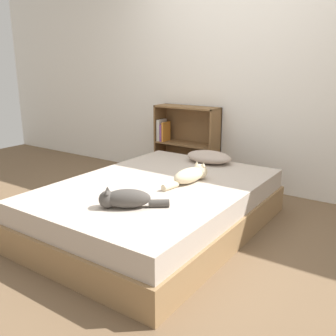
% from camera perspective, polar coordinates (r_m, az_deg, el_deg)
% --- Properties ---
extents(ground_plane, '(8.00, 8.00, 0.00)m').
position_cam_1_polar(ground_plane, '(3.27, -1.57, -9.17)').
color(ground_plane, brown).
extents(wall_back, '(8.00, 0.06, 2.50)m').
position_cam_1_polar(wall_back, '(4.29, 10.66, 13.75)').
color(wall_back, white).
rests_on(wall_back, ground_plane).
extents(bed, '(1.49, 2.08, 0.41)m').
position_cam_1_polar(bed, '(3.19, -1.60, -5.91)').
color(bed, '#99754C').
rests_on(bed, ground_plane).
extents(pillow, '(0.47, 0.31, 0.12)m').
position_cam_1_polar(pillow, '(3.80, 6.26, 1.70)').
color(pillow, '#B29E8E').
rests_on(pillow, bed).
extents(cat_light, '(0.20, 0.52, 0.15)m').
position_cam_1_polar(cat_light, '(3.16, 3.53, -1.05)').
color(cat_light, beige).
rests_on(cat_light, bed).
extents(cat_dark, '(0.43, 0.35, 0.14)m').
position_cam_1_polar(cat_dark, '(2.62, -6.63, -4.68)').
color(cat_dark, '#47423D').
rests_on(cat_dark, bed).
extents(bookshelf, '(0.79, 0.26, 0.89)m').
position_cam_1_polar(bookshelf, '(4.53, 2.81, 3.98)').
color(bookshelf, brown).
rests_on(bookshelf, ground_plane).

